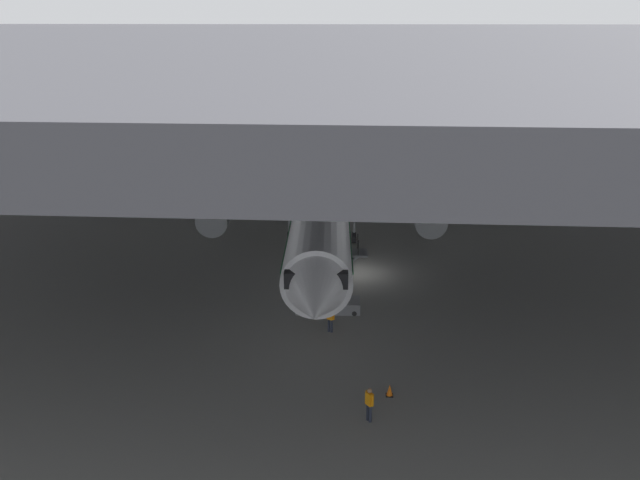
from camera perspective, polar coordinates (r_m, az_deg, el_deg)
The scene contains 7 objects.
ground_plane at distance 46.95m, azimuth 3.14°, elevation -2.85°, with size 110.00×110.00×0.00m, color gray.
hangar_structure at distance 57.48m, azimuth 3.58°, elevation 16.72°, with size 121.00×99.00×15.92m.
airplane_main at distance 49.95m, azimuth 0.11°, elevation 2.80°, with size 37.18×38.55×11.98m.
boarding_stairs at distance 40.84m, azimuth 0.75°, elevation -5.10°, with size 4.37×1.69×4.77m.
crew_worker_near_nose at distance 30.42m, azimuth 4.24°, elevation -13.67°, with size 0.39×0.46×1.65m.
crew_worker_by_stairs at distance 38.14m, azimuth 0.88°, elevation -6.65°, with size 0.50×0.35×1.57m.
traffic_cone_orange at distance 32.62m, azimuth 5.96°, elevation -12.64°, with size 0.36×0.36×0.60m.
Camera 1 is at (0.39, -43.71, 17.16)m, focal length 37.48 mm.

